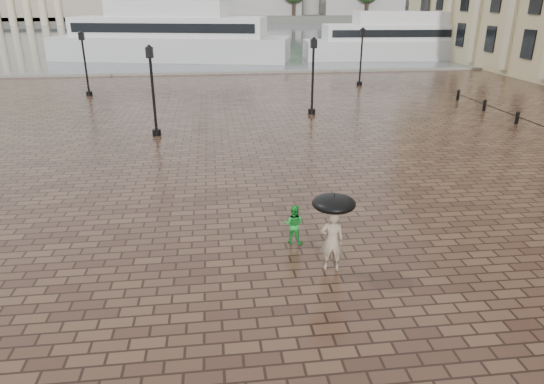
{
  "coord_description": "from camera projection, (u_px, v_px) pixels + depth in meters",
  "views": [
    {
      "loc": [
        -3.05,
        -15.04,
        6.57
      ],
      "look_at": [
        -1.46,
        -2.17,
        1.4
      ],
      "focal_mm": 32.0,
      "sensor_mm": 36.0,
      "label": 1
    }
  ],
  "objects": [
    {
      "name": "ground",
      "position": [
        306.0,
        205.0,
        16.65
      ],
      "size": [
        300.0,
        300.0,
        0.0
      ],
      "primitive_type": "plane",
      "color": "#362118",
      "rests_on": "ground"
    },
    {
      "name": "harbour_water",
      "position": [
        224.0,
        33.0,
        101.47
      ],
      "size": [
        240.0,
        240.0,
        0.0
      ],
      "primitive_type": "plane",
      "color": "#434C51",
      "rests_on": "ground"
    },
    {
      "name": "quay_edge",
      "position": [
        243.0,
        73.0,
        46.15
      ],
      "size": [
        80.0,
        0.6,
        0.3
      ],
      "primitive_type": "cube",
      "color": "slate",
      "rests_on": "ground"
    },
    {
      "name": "far_shore",
      "position": [
        218.0,
        17.0,
        163.79
      ],
      "size": [
        300.0,
        60.0,
        2.0
      ],
      "primitive_type": "cube",
      "color": "#4C4C47",
      "rests_on": "ground"
    },
    {
      "name": "street_lamps",
      "position": [
        235.0,
        69.0,
        31.75
      ],
      "size": [
        21.44,
        14.44,
        4.4
      ],
      "color": "black",
      "rests_on": "ground"
    },
    {
      "name": "adult_pedestrian",
      "position": [
        332.0,
        241.0,
        12.39
      ],
      "size": [
        0.66,
        0.49,
        1.65
      ],
      "primitive_type": "imported",
      "rotation": [
        0.0,
        0.0,
        2.97
      ],
      "color": "gray",
      "rests_on": "ground"
    },
    {
      "name": "child_pedestrian",
      "position": [
        294.0,
        224.0,
        13.86
      ],
      "size": [
        0.7,
        0.63,
        1.17
      ],
      "primitive_type": "imported",
      "rotation": [
        0.0,
        0.0,
        2.74
      ],
      "color": "green",
      "rests_on": "ground"
    },
    {
      "name": "ferry_near",
      "position": [
        170.0,
        36.0,
        55.24
      ],
      "size": [
        27.81,
        12.84,
        8.87
      ],
      "rotation": [
        0.0,
        0.0,
        -0.24
      ],
      "color": "silver",
      "rests_on": "ground"
    },
    {
      "name": "ferry_far",
      "position": [
        400.0,
        40.0,
        56.61
      ],
      "size": [
        22.4,
        6.64,
        7.25
      ],
      "rotation": [
        0.0,
        0.0,
        -0.06
      ],
      "color": "silver",
      "rests_on": "ground"
    },
    {
      "name": "umbrella",
      "position": [
        334.0,
        203.0,
        12.01
      ],
      "size": [
        1.1,
        1.1,
        1.13
      ],
      "color": "black",
      "rests_on": "ground"
    }
  ]
}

